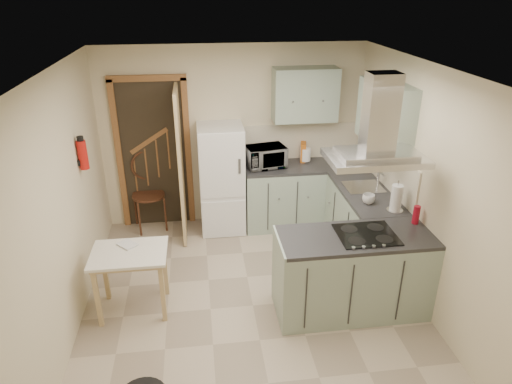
{
  "coord_description": "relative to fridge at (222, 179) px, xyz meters",
  "views": [
    {
      "loc": [
        -0.5,
        -3.96,
        3.19
      ],
      "look_at": [
        0.09,
        0.45,
        1.15
      ],
      "focal_mm": 32.0,
      "sensor_mm": 36.0,
      "label": 1
    }
  ],
  "objects": [
    {
      "name": "floor",
      "position": [
        0.2,
        -1.8,
        -0.75
      ],
      "size": [
        4.2,
        4.2,
        0.0
      ],
      "primitive_type": "plane",
      "color": "#B4A48C",
      "rests_on": "ground"
    },
    {
      "name": "ceiling",
      "position": [
        0.2,
        -1.8,
        1.75
      ],
      "size": [
        4.2,
        4.2,
        0.0
      ],
      "primitive_type": "plane",
      "rotation": [
        3.14,
        0.0,
        0.0
      ],
      "color": "silver",
      "rests_on": "back_wall"
    },
    {
      "name": "back_wall",
      "position": [
        0.2,
        0.3,
        0.5
      ],
      "size": [
        3.6,
        0.0,
        3.6
      ],
      "primitive_type": "plane",
      "rotation": [
        1.57,
        0.0,
        0.0
      ],
      "color": "beige",
      "rests_on": "floor"
    },
    {
      "name": "left_wall",
      "position": [
        -1.6,
        -1.8,
        0.5
      ],
      "size": [
        0.0,
        4.2,
        4.2
      ],
      "primitive_type": "plane",
      "rotation": [
        1.57,
        0.0,
        1.57
      ],
      "color": "beige",
      "rests_on": "floor"
    },
    {
      "name": "right_wall",
      "position": [
        2.0,
        -1.8,
        0.5
      ],
      "size": [
        0.0,
        4.2,
        4.2
      ],
      "primitive_type": "plane",
      "rotation": [
        1.57,
        0.0,
        -1.57
      ],
      "color": "beige",
      "rests_on": "floor"
    },
    {
      "name": "doorway",
      "position": [
        -0.9,
        0.27,
        0.3
      ],
      "size": [
        1.1,
        0.12,
        2.1
      ],
      "primitive_type": "cube",
      "color": "brown",
      "rests_on": "floor"
    },
    {
      "name": "fridge",
      "position": [
        0.0,
        0.0,
        0.0
      ],
      "size": [
        0.6,
        0.6,
        1.5
      ],
      "primitive_type": "cube",
      "color": "white",
      "rests_on": "floor"
    },
    {
      "name": "counter_back",
      "position": [
        0.86,
        0.0,
        -0.3
      ],
      "size": [
        1.08,
        0.6,
        0.9
      ],
      "primitive_type": "cube",
      "color": "#9EB2A0",
      "rests_on": "floor"
    },
    {
      "name": "counter_right",
      "position": [
        1.7,
        -0.68,
        -0.3
      ],
      "size": [
        0.6,
        1.95,
        0.9
      ],
      "primitive_type": "cube",
      "color": "#9EB2A0",
      "rests_on": "floor"
    },
    {
      "name": "splashback",
      "position": [
        1.16,
        0.29,
        0.4
      ],
      "size": [
        1.68,
        0.02,
        0.5
      ],
      "primitive_type": "cube",
      "color": "beige",
      "rests_on": "counter_back"
    },
    {
      "name": "wall_cabinet_back",
      "position": [
        1.15,
        0.12,
        1.1
      ],
      "size": [
        0.85,
        0.35,
        0.7
      ],
      "primitive_type": "cube",
      "color": "#9EB2A0",
      "rests_on": "back_wall"
    },
    {
      "name": "wall_cabinet_right",
      "position": [
        1.82,
        -0.95,
        1.1
      ],
      "size": [
        0.35,
        0.9,
        0.7
      ],
      "primitive_type": "cube",
      "color": "#9EB2A0",
      "rests_on": "right_wall"
    },
    {
      "name": "peninsula",
      "position": [
        1.22,
        -1.98,
        -0.3
      ],
      "size": [
        1.55,
        0.65,
        0.9
      ],
      "primitive_type": "cube",
      "color": "#9EB2A0",
      "rests_on": "floor"
    },
    {
      "name": "hob",
      "position": [
        1.32,
        -1.98,
        0.16
      ],
      "size": [
        0.58,
        0.5,
        0.01
      ],
      "primitive_type": "cube",
      "color": "black",
      "rests_on": "peninsula"
    },
    {
      "name": "extractor_hood",
      "position": [
        1.32,
        -1.98,
        0.97
      ],
      "size": [
        0.9,
        0.55,
        0.1
      ],
      "primitive_type": "cube",
      "color": "silver",
      "rests_on": "ceiling"
    },
    {
      "name": "sink",
      "position": [
        1.7,
        -0.85,
        0.16
      ],
      "size": [
        0.45,
        0.4,
        0.01
      ],
      "primitive_type": "cube",
      "color": "silver",
      "rests_on": "counter_right"
    },
    {
      "name": "fire_extinguisher",
      "position": [
        -1.54,
        -0.9,
        0.75
      ],
      "size": [
        0.1,
        0.1,
        0.32
      ],
      "primitive_type": "cylinder",
      "color": "#B2140F",
      "rests_on": "left_wall"
    },
    {
      "name": "drop_leaf_table",
      "position": [
        -1.05,
        -1.68,
        -0.39
      ],
      "size": [
        0.76,
        0.57,
        0.71
      ],
      "primitive_type": "cube",
      "rotation": [
        0.0,
        0.0,
        -0.01
      ],
      "color": "tan",
      "rests_on": "floor"
    },
    {
      "name": "bentwood_chair",
      "position": [
        -1.02,
        0.13,
        -0.25
      ],
      "size": [
        0.55,
        0.55,
        1.01
      ],
      "primitive_type": "cube",
      "rotation": [
        0.0,
        0.0,
        0.25
      ],
      "color": "#4C2D19",
      "rests_on": "floor"
    },
    {
      "name": "microwave",
      "position": [
        0.61,
        0.0,
        0.29
      ],
      "size": [
        0.58,
        0.45,
        0.29
      ],
      "primitive_type": "imported",
      "rotation": [
        0.0,
        0.0,
        0.19
      ],
      "color": "black",
      "rests_on": "counter_back"
    },
    {
      "name": "kettle",
      "position": [
        1.19,
        0.12,
        0.26
      ],
      "size": [
        0.15,
        0.15,
        0.22
      ],
      "primitive_type": "cylinder",
      "rotation": [
        0.0,
        0.0,
        -0.01
      ],
      "color": "white",
      "rests_on": "counter_back"
    },
    {
      "name": "cereal_box",
      "position": [
        1.17,
        0.15,
        0.28
      ],
      "size": [
        0.11,
        0.19,
        0.27
      ],
      "primitive_type": "cube",
      "rotation": [
        0.0,
        0.0,
        -0.23
      ],
      "color": "#C65F17",
      "rests_on": "counter_back"
    },
    {
      "name": "soap_bottle",
      "position": [
        1.85,
        -0.32,
        0.26
      ],
      "size": [
        0.11,
        0.11,
        0.22
      ],
      "primitive_type": "imported",
      "rotation": [
        0.0,
        0.0,
        0.09
      ],
      "color": "silver",
      "rests_on": "counter_right"
    },
    {
      "name": "paper_towel",
      "position": [
        1.83,
        -1.5,
        0.31
      ],
      "size": [
        0.16,
        0.16,
        0.31
      ],
      "primitive_type": "cylinder",
      "rotation": [
        0.0,
        0.0,
        0.39
      ],
      "color": "silver",
      "rests_on": "counter_right"
    },
    {
      "name": "cup",
      "position": [
        1.6,
        -1.29,
        0.21
      ],
      "size": [
        0.18,
        0.18,
        0.11
      ],
      "primitive_type": "imported",
      "rotation": [
        0.0,
        0.0,
        -0.36
      ],
      "color": "silver",
      "rests_on": "counter_right"
    },
    {
      "name": "red_bottle",
      "position": [
        1.92,
        -1.81,
        0.25
      ],
      "size": [
        0.07,
        0.07,
        0.2
      ],
      "primitive_type": "cylinder",
      "rotation": [
        0.0,
        0.0,
        -0.07
      ],
      "color": "#A40E21",
      "rests_on": "peninsula"
    },
    {
      "name": "book",
      "position": [
        -1.14,
        -1.59,
        0.01
      ],
      "size": [
        0.24,
        0.24,
        0.09
      ],
      "primitive_type": "imported",
      "rotation": [
        0.0,
        0.0,
        0.75
      ],
      "color": "#913042",
      "rests_on": "drop_leaf_table"
    }
  ]
}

